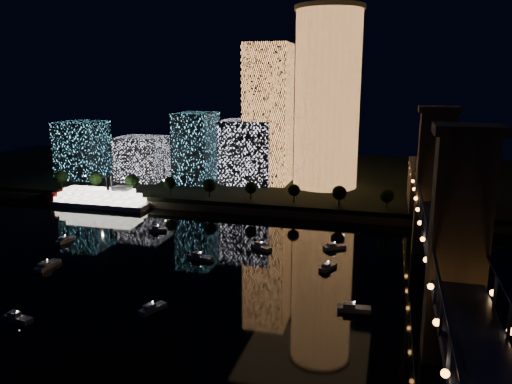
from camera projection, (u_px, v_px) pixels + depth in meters
The scene contains 11 objects.
ground at pixel (201, 288), 143.38m from camera, with size 520.00×520.00×0.00m, color black.
far_bank at pixel (301, 177), 293.34m from camera, with size 420.00×160.00×5.00m, color black.
seawall at pixel (269, 212), 220.19m from camera, with size 420.00×6.00×3.00m, color #6B5E4C.
tower_cylindrical at pixel (327, 99), 246.64m from camera, with size 34.00×34.00×87.91m.
tower_rectangular at pixel (268, 115), 257.78m from camera, with size 22.45×22.45×71.42m, color #FF9D51.
midrise_blocks at pixel (172, 151), 267.22m from camera, with size 117.28×33.76×36.66m.
truss_bridge at pixel (444, 250), 126.56m from camera, with size 13.00×266.00×50.00m.
riverboat at pixel (96, 199), 233.90m from camera, with size 50.48×11.22×15.16m.
motorboats at pixel (189, 265), 158.42m from camera, with size 113.33×81.26×2.78m.
esplanade_trees at pixel (200, 185), 232.80m from camera, with size 166.26×6.64×8.82m.
street_lamps at pixel (206, 185), 238.57m from camera, with size 132.70×0.70×5.65m.
Camera 1 is at (50.73, -124.79, 58.56)m, focal length 35.00 mm.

